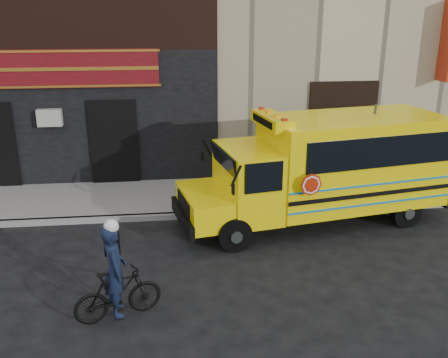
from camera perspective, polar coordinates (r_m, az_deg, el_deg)
ground at (r=11.16m, az=2.16°, el=-9.51°), size 120.00×120.00×0.00m
curb at (r=13.45m, az=0.53°, el=-3.97°), size 40.00×0.20×0.15m
sidewalk at (r=14.84m, az=-0.18°, el=-1.72°), size 40.00×3.00×0.15m
school_bus at (r=13.00m, az=11.83°, el=1.52°), size 7.17×3.36×2.92m
sign_pole at (r=13.67m, az=16.49°, el=2.65°), size 0.07×0.26×3.00m
bicycle at (r=9.34m, az=-12.03°, el=-12.76°), size 1.64×0.93×0.95m
cyclist at (r=9.23m, az=-12.36°, el=-10.40°), size 0.53×0.70×1.73m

